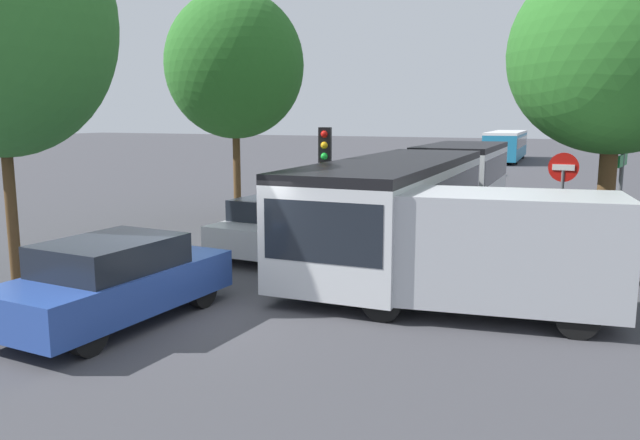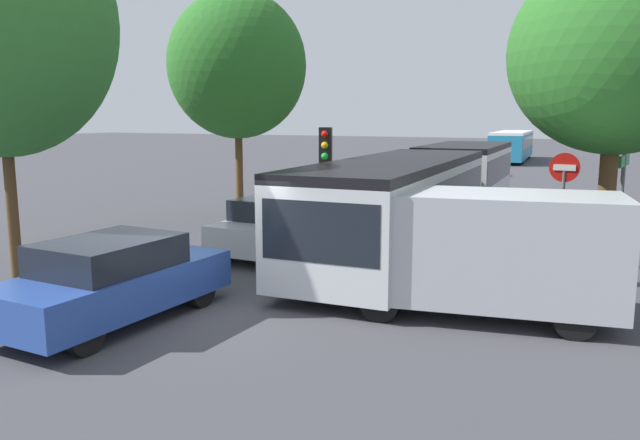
{
  "view_description": "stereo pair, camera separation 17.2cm",
  "coord_description": "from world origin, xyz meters",
  "px_view_note": "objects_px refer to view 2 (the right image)",
  "views": [
    {
      "loc": [
        6.52,
        -9.33,
        3.67
      ],
      "look_at": [
        0.2,
        4.11,
        1.2
      ],
      "focal_mm": 35.0,
      "sensor_mm": 36.0,
      "label": 1
    },
    {
      "loc": [
        6.68,
        -9.26,
        3.67
      ],
      "look_at": [
        0.2,
        4.11,
        1.2
      ],
      "focal_mm": 35.0,
      "sensor_mm": 36.0,
      "label": 2
    }
  ],
  "objects_px": {
    "queued_car_white": "(475,165)",
    "tree_right_near": "(616,58)",
    "no_entry_sign": "(563,192)",
    "articulated_bus": "(432,188)",
    "queued_car_tan": "(358,198)",
    "queued_car_black": "(453,171)",
    "direction_sign_post": "(624,163)",
    "queued_car_graphite": "(419,183)",
    "white_van": "(489,251)",
    "city_bus_rear": "(512,144)",
    "queued_car_blue": "(114,280)",
    "tree_left_mid": "(234,69)",
    "traffic_light": "(325,163)",
    "queued_car_silver": "(280,224)"
  },
  "relations": [
    {
      "from": "queued_car_silver",
      "to": "queued_car_white",
      "type": "height_order",
      "value": "queued_car_silver"
    },
    {
      "from": "queued_car_silver",
      "to": "white_van",
      "type": "xyz_separation_m",
      "value": [
        6.19,
        -3.13,
        0.46
      ]
    },
    {
      "from": "queued_car_graphite",
      "to": "tree_right_near",
      "type": "relative_size",
      "value": 0.6
    },
    {
      "from": "queued_car_black",
      "to": "direction_sign_post",
      "type": "height_order",
      "value": "direction_sign_post"
    },
    {
      "from": "queued_car_tan",
      "to": "queued_car_graphite",
      "type": "xyz_separation_m",
      "value": [
        0.31,
        6.34,
        -0.05
      ]
    },
    {
      "from": "articulated_bus",
      "to": "direction_sign_post",
      "type": "height_order",
      "value": "direction_sign_post"
    },
    {
      "from": "no_entry_sign",
      "to": "tree_right_near",
      "type": "xyz_separation_m",
      "value": [
        0.96,
        -1.28,
        2.99
      ]
    },
    {
      "from": "queued_car_tan",
      "to": "tree_right_near",
      "type": "bearing_deg",
      "value": -123.78
    },
    {
      "from": "no_entry_sign",
      "to": "white_van",
      "type": "bearing_deg",
      "value": -10.64
    },
    {
      "from": "traffic_light",
      "to": "queued_car_silver",
      "type": "bearing_deg",
      "value": -107.91
    },
    {
      "from": "traffic_light",
      "to": "queued_car_black",
      "type": "bearing_deg",
      "value": 166.99
    },
    {
      "from": "queued_car_graphite",
      "to": "white_van",
      "type": "bearing_deg",
      "value": -156.49
    },
    {
      "from": "queued_car_tan",
      "to": "queued_car_white",
      "type": "xyz_separation_m",
      "value": [
        0.25,
        18.39,
        -0.09
      ]
    },
    {
      "from": "no_entry_sign",
      "to": "traffic_light",
      "type": "bearing_deg",
      "value": -75.84
    },
    {
      "from": "traffic_light",
      "to": "queued_car_tan",
      "type": "bearing_deg",
      "value": 177.82
    },
    {
      "from": "articulated_bus",
      "to": "queued_car_tan",
      "type": "relative_size",
      "value": 3.94
    },
    {
      "from": "queued_car_white",
      "to": "tree_right_near",
      "type": "bearing_deg",
      "value": -159.76
    },
    {
      "from": "articulated_bus",
      "to": "no_entry_sign",
      "type": "height_order",
      "value": "no_entry_sign"
    },
    {
      "from": "articulated_bus",
      "to": "queued_car_white",
      "type": "relative_size",
      "value": 4.46
    },
    {
      "from": "queued_car_white",
      "to": "city_bus_rear",
      "type": "bearing_deg",
      "value": 2.62
    },
    {
      "from": "queued_car_blue",
      "to": "queued_car_white",
      "type": "distance_m",
      "value": 30.81
    },
    {
      "from": "queued_car_blue",
      "to": "queued_car_graphite",
      "type": "height_order",
      "value": "queued_car_blue"
    },
    {
      "from": "queued_car_blue",
      "to": "no_entry_sign",
      "type": "relative_size",
      "value": 1.6
    },
    {
      "from": "white_van",
      "to": "tree_right_near",
      "type": "distance_m",
      "value": 5.19
    },
    {
      "from": "tree_right_near",
      "to": "queued_car_tan",
      "type": "bearing_deg",
      "value": 144.03
    },
    {
      "from": "city_bus_rear",
      "to": "traffic_light",
      "type": "bearing_deg",
      "value": 178.62
    },
    {
      "from": "articulated_bus",
      "to": "no_entry_sign",
      "type": "xyz_separation_m",
      "value": [
        4.0,
        -2.75,
        0.37
      ]
    },
    {
      "from": "articulated_bus",
      "to": "city_bus_rear",
      "type": "height_order",
      "value": "articulated_bus"
    },
    {
      "from": "queued_car_graphite",
      "to": "tree_left_mid",
      "type": "distance_m",
      "value": 10.47
    },
    {
      "from": "queued_car_black",
      "to": "white_van",
      "type": "xyz_separation_m",
      "value": [
        5.99,
        -21.58,
        0.46
      ]
    },
    {
      "from": "city_bus_rear",
      "to": "articulated_bus",
      "type": "bearing_deg",
      "value": -178.45
    },
    {
      "from": "white_van",
      "to": "traffic_light",
      "type": "distance_m",
      "value": 5.85
    },
    {
      "from": "queued_car_tan",
      "to": "tree_right_near",
      "type": "relative_size",
      "value": 0.63
    },
    {
      "from": "queued_car_white",
      "to": "white_van",
      "type": "distance_m",
      "value": 28.24
    },
    {
      "from": "queued_car_black",
      "to": "tree_left_mid",
      "type": "bearing_deg",
      "value": 166.52
    },
    {
      "from": "queued_car_graphite",
      "to": "tree_left_mid",
      "type": "xyz_separation_m",
      "value": [
        -4.02,
        -8.53,
        4.54
      ]
    },
    {
      "from": "articulated_bus",
      "to": "queued_car_graphite",
      "type": "distance_m",
      "value": 8.77
    },
    {
      "from": "queued_car_silver",
      "to": "direction_sign_post",
      "type": "distance_m",
      "value": 8.79
    },
    {
      "from": "traffic_light",
      "to": "tree_left_mid",
      "type": "xyz_separation_m",
      "value": [
        -5.29,
        3.88,
        2.78
      ]
    },
    {
      "from": "queued_car_white",
      "to": "tree_right_near",
      "type": "relative_size",
      "value": 0.56
    },
    {
      "from": "queued_car_tan",
      "to": "queued_car_graphite",
      "type": "distance_m",
      "value": 6.34
    },
    {
      "from": "queued_car_black",
      "to": "tree_left_mid",
      "type": "height_order",
      "value": "tree_left_mid"
    },
    {
      "from": "city_bus_rear",
      "to": "queued_car_blue",
      "type": "relative_size",
      "value": 2.56
    },
    {
      "from": "city_bus_rear",
      "to": "queued_car_tan",
      "type": "xyz_separation_m",
      "value": [
        -0.14,
        -33.05,
        -0.64
      ]
    },
    {
      "from": "traffic_light",
      "to": "direction_sign_post",
      "type": "bearing_deg",
      "value": 91.44
    },
    {
      "from": "city_bus_rear",
      "to": "white_van",
      "type": "relative_size",
      "value": 2.19
    },
    {
      "from": "queued_car_tan",
      "to": "queued_car_blue",
      "type": "bearing_deg",
      "value": -176.1
    },
    {
      "from": "queued_car_tan",
      "to": "no_entry_sign",
      "type": "height_order",
      "value": "no_entry_sign"
    },
    {
      "from": "articulated_bus",
      "to": "tree_right_near",
      "type": "distance_m",
      "value": 7.22
    },
    {
      "from": "no_entry_sign",
      "to": "tree_right_near",
      "type": "bearing_deg",
      "value": 36.83
    }
  ]
}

